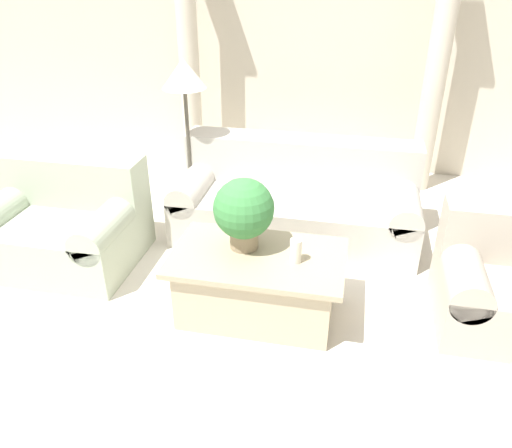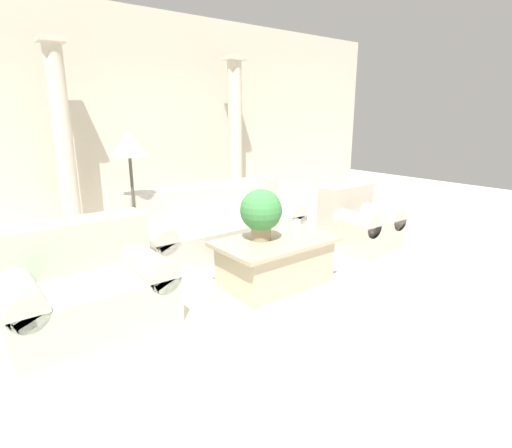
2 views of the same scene
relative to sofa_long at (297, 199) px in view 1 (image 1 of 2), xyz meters
The scene contains 11 objects.
ground_plane 1.04m from the sofa_long, 104.17° to the right, with size 16.00×16.00×0.00m, color silver.
wall_back 2.17m from the sofa_long, 97.87° to the left, with size 10.00×0.06×3.20m.
sofa_long is the anchor object (origin of this frame).
loveseat 2.06m from the sofa_long, 155.55° to the right, with size 1.27×0.96×0.84m.
coffee_table 1.28m from the sofa_long, 94.65° to the right, with size 1.22×0.75×0.49m.
potted_plant 1.28m from the sofa_long, 100.68° to the right, with size 0.43×0.43×0.52m.
pillar_candle 1.33m from the sofa_long, 82.86° to the right, with size 0.08×0.08×0.17m.
floor_lamp 1.46m from the sofa_long, behind, with size 0.40×0.40×1.54m.
column_left 2.16m from the sofa_long, 137.80° to the left, with size 0.31×0.31×2.60m.
column_right 2.03m from the sofa_long, 46.71° to the left, with size 0.31×0.31×2.60m.
armchair 1.86m from the sofa_long, 32.55° to the right, with size 0.82×0.83×0.81m.
Camera 1 is at (0.73, -3.20, 2.35)m, focal length 35.00 mm.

